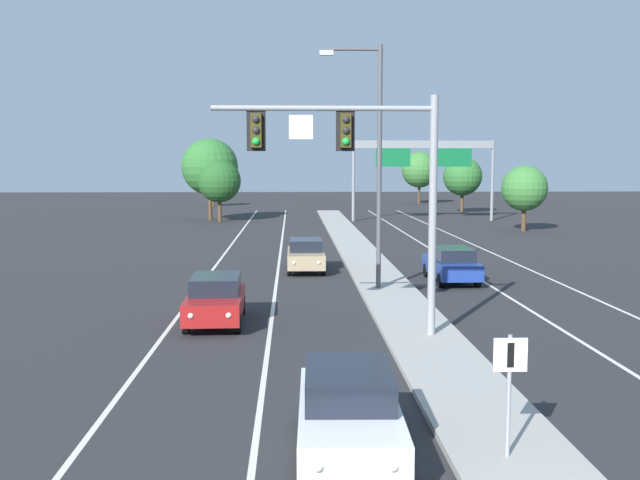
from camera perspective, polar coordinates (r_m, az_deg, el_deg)
median_island at (r=26.88m, az=6.39°, el=-5.33°), size 2.40×110.00×0.15m
lane_stripe_oncoming_center at (r=33.50m, az=-3.40°, el=-3.18°), size 0.14×100.00×0.01m
lane_stripe_receding_center at (r=34.60m, az=12.38°, el=-3.02°), size 0.14×100.00×0.01m
edge_stripe_left at (r=33.73m, az=-9.02°, el=-3.18°), size 0.14×100.00×0.01m
edge_stripe_right at (r=35.57m, az=17.54°, el=-2.92°), size 0.14×100.00×0.01m
overhead_signal_mast at (r=21.80m, az=3.36°, el=5.90°), size 6.70×0.44×7.20m
median_sign_post at (r=13.49m, az=14.56°, el=-10.35°), size 0.60×0.10×2.20m
street_lamp_median at (r=30.41m, az=4.24°, el=6.83°), size 2.58×0.28×10.00m
car_oncoming_white at (r=13.75m, az=2.25°, el=-13.18°), size 1.93×4.51×1.58m
car_oncoming_red at (r=24.80m, az=-8.14°, el=-4.57°), size 1.90×4.50×1.58m
car_oncoming_tan at (r=36.36m, az=-1.12°, el=-1.15°), size 1.82×4.47×1.58m
car_receding_blue at (r=33.50m, az=10.21°, el=-1.85°), size 1.90×4.50×1.58m
highway_sign_gantry at (r=68.66m, az=8.08°, el=6.62°), size 13.28×0.42×7.50m
tree_far_right_b at (r=59.73m, az=15.66°, el=3.90°), size 3.60×3.60×5.20m
tree_far_left_c at (r=92.49m, az=-8.34°, el=4.51°), size 3.24×3.24×4.69m
tree_far_right_c at (r=80.61m, az=11.05°, el=4.90°), size 4.20×4.20×6.08m
tree_far_right_a at (r=98.41m, az=7.76°, el=5.45°), size 4.78×4.78×6.92m
tree_far_left_b at (r=69.65m, az=-8.60°, el=5.66°), size 5.32×5.32×7.69m
tree_far_left_a at (r=67.73m, az=-7.86°, el=4.58°), size 3.96×3.96×5.73m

